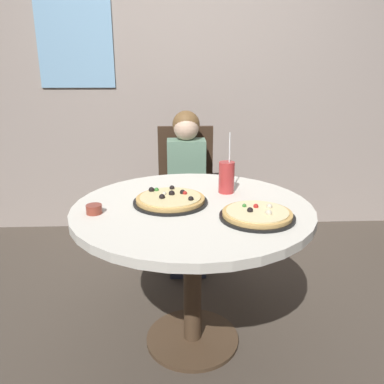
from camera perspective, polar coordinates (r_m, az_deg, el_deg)
ground_plane at (r=2.20m, az=0.06°, el=-20.65°), size 8.00×8.00×0.00m
wall_with_window at (r=3.33m, az=-1.36°, el=19.40°), size 5.20×0.14×2.90m
dining_table at (r=1.87m, az=0.07°, el=-5.12°), size 1.12×1.12×0.75m
chair_wooden at (r=2.86m, az=-0.88°, el=0.91°), size 0.40×0.40×0.95m
diner_child at (r=2.70m, az=-0.76°, el=-1.17°), size 0.26×0.41×1.08m
pizza_veggie at (r=1.85m, az=-3.16°, el=-1.12°), size 0.35×0.35×0.05m
pizza_cheese at (r=1.70m, az=9.46°, el=-3.26°), size 0.32×0.32×0.05m
soda_cup at (r=2.00m, az=5.04°, el=2.17°), size 0.08×0.08×0.31m
sauce_bowl at (r=1.78m, az=-14.05°, el=-2.44°), size 0.07×0.07×0.04m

